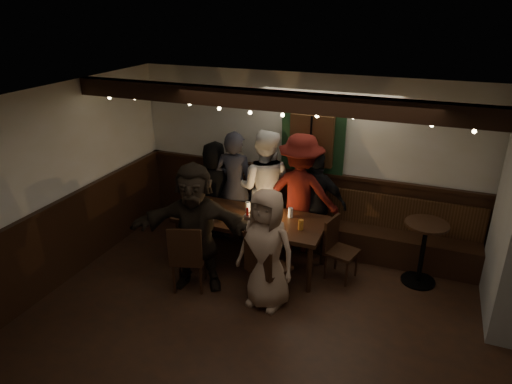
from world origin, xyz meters
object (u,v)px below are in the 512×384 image
at_px(chair_end, 337,245).
at_px(person_b, 235,187).
at_px(dining_table, 251,221).
at_px(chair_near_right, 264,264).
at_px(high_top, 424,245).
at_px(person_a, 215,189).
at_px(person_e, 316,203).
at_px(person_d, 300,194).
at_px(person_g, 267,249).
at_px(person_c, 264,187).
at_px(chair_near_left, 187,255).
at_px(person_f, 195,227).

bearing_deg(chair_end, person_b, 163.92).
relative_size(dining_table, chair_near_right, 2.14).
relative_size(high_top, person_a, 0.58).
bearing_deg(person_b, person_e, -176.55).
bearing_deg(person_d, person_a, -3.48).
bearing_deg(person_a, chair_near_right, 116.73).
bearing_deg(person_g, person_b, 135.61).
xyz_separation_m(high_top, person_c, (-2.37, 0.33, 0.34)).
bearing_deg(person_a, person_g, 117.11).
bearing_deg(person_a, chair_near_left, 87.15).
height_order(high_top, person_c, person_c).
distance_m(high_top, person_d, 1.84).
bearing_deg(person_b, chair_near_left, 89.34).
bearing_deg(person_a, chair_end, 148.46).
xyz_separation_m(person_a, person_c, (0.83, 0.02, 0.14)).
xyz_separation_m(high_top, person_b, (-2.82, 0.24, 0.32)).
xyz_separation_m(chair_near_left, person_f, (0.05, 0.16, 0.33)).
distance_m(chair_near_right, person_d, 1.51).
bearing_deg(person_e, chair_near_left, 55.80).
xyz_separation_m(person_c, person_d, (0.58, -0.04, 0.00)).
bearing_deg(high_top, person_d, 170.86).
xyz_separation_m(dining_table, person_f, (-0.46, -0.75, 0.18)).
height_order(chair_end, person_d, person_d).
bearing_deg(person_a, high_top, 158.06).
relative_size(person_a, person_b, 0.87).
xyz_separation_m(dining_table, high_top, (2.30, 0.40, -0.12)).
xyz_separation_m(person_d, person_f, (-0.97, -1.44, -0.04)).
bearing_deg(chair_near_right, chair_near_left, -172.33).
height_order(person_e, person_g, person_e).
relative_size(chair_near_right, person_a, 0.64).
relative_size(high_top, person_g, 0.57).
xyz_separation_m(chair_near_right, person_d, (0.02, 1.46, 0.36)).
height_order(dining_table, person_d, person_d).
bearing_deg(person_e, person_g, 85.27).
distance_m(chair_near_left, person_f, 0.37).
height_order(chair_end, person_e, person_e).
distance_m(chair_end, high_top, 1.12).
bearing_deg(person_g, chair_end, 63.77).
relative_size(person_a, person_f, 0.89).
bearing_deg(person_b, high_top, 174.04).
xyz_separation_m(person_d, person_g, (0.02, -1.49, -0.13)).
distance_m(chair_near_right, person_e, 1.55).
relative_size(dining_table, person_d, 1.15).
height_order(person_d, person_f, person_d).
relative_size(person_a, person_d, 0.84).
xyz_separation_m(dining_table, chair_near_left, (-0.51, -0.91, -0.14)).
distance_m(person_a, person_c, 0.84).
xyz_separation_m(dining_table, person_a, (-0.90, 0.71, 0.08)).
bearing_deg(dining_table, person_f, -121.28).
height_order(dining_table, person_b, person_b).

